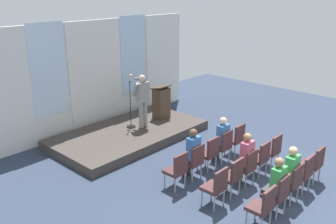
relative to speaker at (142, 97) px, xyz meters
name	(u,v)px	position (x,y,z in m)	size (l,w,h in m)	color
ground_plane	(285,200)	(-0.53, -5.25, -1.29)	(18.10, 18.10, 0.00)	#2D384C
rear_partition	(96,74)	(-0.50, 1.71, 0.55)	(8.45, 0.14, 3.68)	silver
stage_platform	(129,134)	(-0.53, 0.09, -1.15)	(4.84, 2.65, 0.28)	#3F3833
speaker	(142,97)	(0.00, 0.00, 0.00)	(0.51, 0.69, 1.73)	gray
mic_stand	(131,117)	(-0.31, 0.24, -0.67)	(0.28, 0.28, 1.55)	black
lectern	(161,102)	(1.06, 0.17, -0.46)	(0.60, 0.48, 1.16)	#4C3828
chair_r0_c0	(177,169)	(-1.81, -3.08, -0.76)	(0.46, 0.44, 0.94)	#99999E
chair_r0_c1	(194,160)	(-1.17, -3.08, -0.76)	(0.46, 0.44, 0.94)	#99999E
audience_r0_c1	(192,151)	(-1.17, -3.00, -0.54)	(0.36, 0.39, 1.35)	#2D2D33
chair_r0_c2	(209,152)	(-0.53, -3.08, -0.76)	(0.46, 0.44, 0.94)	#99999E
chair_r0_c3	(223,144)	(0.11, -3.08, -0.76)	(0.46, 0.44, 0.94)	#99999E
audience_r0_c3	(221,137)	(0.11, -3.00, -0.56)	(0.36, 0.39, 1.31)	#2D2D33
chair_r0_c4	(236,138)	(0.75, -3.08, -0.76)	(0.46, 0.44, 0.94)	#99999E
chair_r1_c0	(216,185)	(-1.81, -4.21, -0.76)	(0.46, 0.44, 0.94)	#99999E
chair_r1_c1	(233,175)	(-1.17, -4.21, -0.76)	(0.46, 0.44, 0.94)	#99999E
chair_r1_c2	(247,165)	(-0.53, -4.21, -0.76)	(0.46, 0.44, 0.94)	#99999E
audience_r1_c2	(245,156)	(-0.53, -4.13, -0.54)	(0.36, 0.39, 1.36)	#2D2D33
chair_r1_c3	(260,157)	(0.11, -4.21, -0.76)	(0.46, 0.44, 0.94)	#99999E
chair_r1_c4	(272,149)	(0.75, -4.21, -0.76)	(0.46, 0.44, 0.94)	#99999E
chair_r2_c0	(263,205)	(-1.81, -5.35, -0.76)	(0.46, 0.44, 0.94)	#99999E
chair_r2_c1	(278,192)	(-1.17, -5.35, -0.76)	(0.46, 0.44, 0.94)	#99999E
audience_r2_c1	(276,183)	(-1.17, -5.26, -0.56)	(0.36, 0.39, 1.32)	#2D2D33
chair_r2_c2	(292,181)	(-0.53, -5.35, -0.76)	(0.46, 0.44, 0.94)	#99999E
audience_r2_c2	(289,171)	(-0.53, -5.27, -0.54)	(0.36, 0.39, 1.36)	#2D2D33
chair_r2_c3	(304,171)	(0.11, -5.35, -0.76)	(0.46, 0.44, 0.94)	#99999E
chair_r2_c4	(315,162)	(0.75, -5.35, -0.76)	(0.46, 0.44, 0.94)	#99999E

